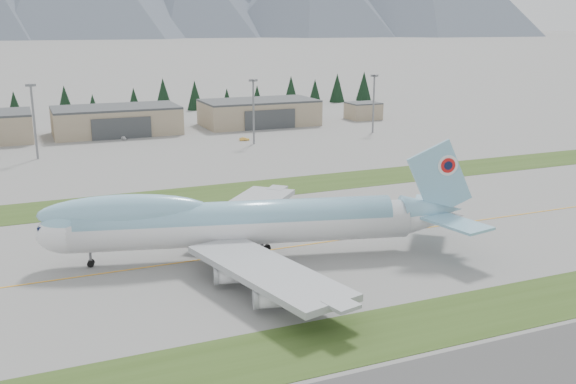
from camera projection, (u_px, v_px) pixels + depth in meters
name	position (u px, v px, depth m)	size (l,w,h in m)	color
ground	(309.00, 245.00, 125.95)	(7000.00, 7000.00, 0.00)	slate
grass_strip_near	(418.00, 325.00, 92.04)	(400.00, 14.00, 0.08)	#32491A
grass_strip_far	(237.00, 191.00, 166.10)	(400.00, 18.00, 0.08)	#32491A
taxiway_line_main	(309.00, 245.00, 125.95)	(400.00, 0.40, 0.02)	orange
boeing_747_freighter	(239.00, 222.00, 116.68)	(81.13, 67.82, 21.33)	silver
hangar_center	(116.00, 120.00, 252.71)	(48.00, 26.60, 10.80)	gray
hangar_right	(259.00, 112.00, 275.16)	(48.00, 26.60, 10.80)	gray
control_shed	(363.00, 111.00, 292.58)	(14.00, 12.00, 7.60)	gray
floodlight_masts	(122.00, 105.00, 213.77)	(181.03, 8.72, 23.90)	slate
service_vehicle_a	(124.00, 139.00, 241.16)	(1.42, 3.53, 1.20)	white
service_vehicle_b	(244.00, 141.00, 238.80)	(1.33, 3.78, 1.25)	gold
service_vehicle_c	(314.00, 125.00, 275.73)	(1.84, 4.54, 1.32)	silver
conifer_belt	(140.00, 97.00, 314.88)	(272.52, 13.48, 16.49)	black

